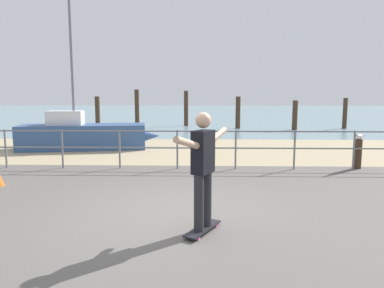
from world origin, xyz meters
The scene contains 15 objects.
ground_plane centered at (0.00, -1.00, 0.00)m, with size 24.00×10.00×0.04m, color #605B56.
beach_strip centered at (0.00, 7.00, 0.00)m, with size 24.00×6.00×0.04m, color tan.
sea_surface centered at (0.00, 35.00, 0.00)m, with size 72.00×50.00×0.04m, color #75939E.
railing_fence centered at (-0.20, 3.60, 0.70)m, with size 12.35×0.05×1.05m.
sailboat centered at (-3.69, 7.11, 0.53)m, with size 5.06×2.11×5.85m.
skateboard centered at (0.47, -0.89, 0.07)m, with size 0.55×0.80×0.08m.
skateboarder centered at (0.47, -0.89, 1.02)m, with size 0.75×1.32×1.65m.
bollard_short centered at (4.61, 3.77, 0.40)m, with size 0.18×0.18×0.80m, color #422D1E.
seagull centered at (4.59, 3.76, 0.88)m, with size 0.38×0.38×0.18m.
groyne_post_0 centered at (-6.74, 18.95, 0.93)m, with size 0.32×0.32×1.85m, color #422D1E.
groyne_post_1 centered at (-3.65, 16.95, 1.14)m, with size 0.28×0.28×2.29m, color #422D1E.
groyne_post_2 centered at (-0.57, 17.01, 1.10)m, with size 0.27×0.27×2.21m, color #422D1E.
groyne_post_3 centered at (2.52, 15.32, 0.93)m, with size 0.28×0.28×1.86m, color #422D1E.
groyne_post_4 centered at (5.61, 14.55, 0.83)m, with size 0.28×0.28×1.65m, color #422D1E.
groyne_post_5 centered at (8.70, 15.42, 0.89)m, with size 0.25×0.25×1.79m, color #422D1E.
Camera 1 is at (0.46, -5.89, 1.97)m, focal length 34.06 mm.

